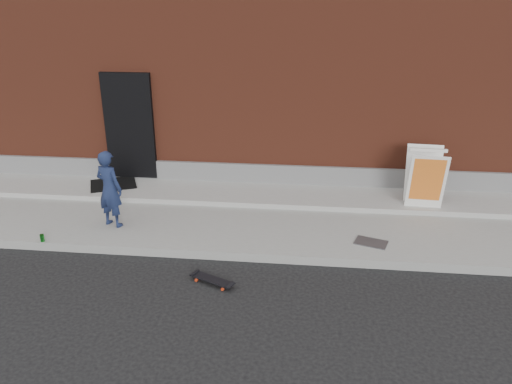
# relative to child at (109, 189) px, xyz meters

# --- Properties ---
(ground) EXTENTS (80.00, 80.00, 0.00)m
(ground) POSITION_rel_child_xyz_m (2.25, -0.80, -0.84)
(ground) COLOR black
(ground) RESTS_ON ground
(sidewalk) EXTENTS (20.00, 3.00, 0.15)m
(sidewalk) POSITION_rel_child_xyz_m (2.25, 0.70, -0.77)
(sidewalk) COLOR gray
(sidewalk) RESTS_ON ground
(apron) EXTENTS (20.00, 1.20, 0.10)m
(apron) POSITION_rel_child_xyz_m (2.25, 1.60, -0.64)
(apron) COLOR gray
(apron) RESTS_ON sidewalk
(building) EXTENTS (20.00, 8.10, 5.00)m
(building) POSITION_rel_child_xyz_m (2.25, 6.20, 1.65)
(building) COLOR maroon
(building) RESTS_ON ground
(child) EXTENTS (0.59, 0.49, 1.39)m
(child) POSITION_rel_child_xyz_m (0.00, 0.00, 0.00)
(child) COLOR #182243
(child) RESTS_ON sidewalk
(skateboard) EXTENTS (0.70, 0.45, 0.08)m
(skateboard) POSITION_rel_child_xyz_m (2.08, -1.49, -0.78)
(skateboard) COLOR red
(skateboard) RESTS_ON ground
(pizza_sign) EXTENTS (0.72, 0.84, 1.12)m
(pizza_sign) POSITION_rel_child_xyz_m (5.63, 1.29, -0.04)
(pizza_sign) COLOR white
(pizza_sign) RESTS_ON apron
(soda_can) EXTENTS (0.08, 0.08, 0.13)m
(soda_can) POSITION_rel_child_xyz_m (-0.95, -0.75, -0.63)
(soda_can) COLOR #1B8723
(soda_can) RESTS_ON sidewalk
(doormat) EXTENTS (1.14, 1.05, 0.03)m
(doormat) POSITION_rel_child_xyz_m (-0.65, 1.69, -0.58)
(doormat) COLOR black
(doormat) RESTS_ON apron
(utility_plate) EXTENTS (0.60, 0.48, 0.02)m
(utility_plate) POSITION_rel_child_xyz_m (4.54, -0.20, -0.69)
(utility_plate) COLOR #535358
(utility_plate) RESTS_ON sidewalk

